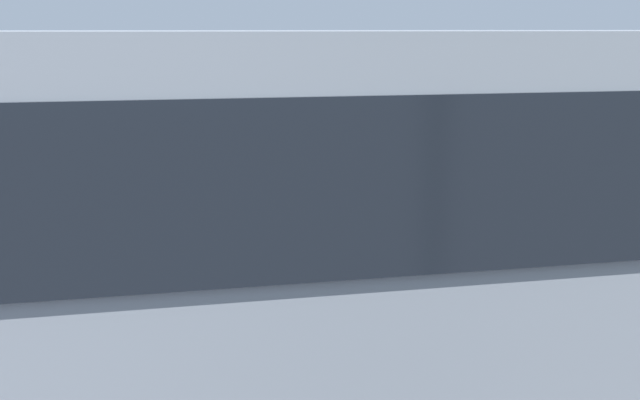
% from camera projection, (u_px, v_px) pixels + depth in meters
% --- Properties ---
extents(ground_plane, '(80.00, 80.00, 0.00)m').
position_uv_depth(ground_plane, '(296.00, 276.00, 11.73)').
color(ground_plane, '#38383D').
extents(tour_bus, '(9.37, 2.85, 3.25)m').
position_uv_depth(tour_bus, '(548.00, 250.00, 6.51)').
color(tour_bus, '#8C939E').
rests_on(tour_bus, ground_plane).
extents(spectator_far_left, '(0.58, 0.37, 1.72)m').
position_uv_depth(spectator_far_left, '(584.00, 236.00, 9.63)').
color(spectator_far_left, black).
rests_on(spectator_far_left, ground_plane).
extents(spectator_left, '(0.58, 0.36, 1.68)m').
position_uv_depth(spectator_left, '(523.00, 241.00, 9.45)').
color(spectator_left, black).
rests_on(spectator_left, ground_plane).
extents(spectator_centre, '(0.57, 0.39, 1.76)m').
position_uv_depth(spectator_centre, '(423.00, 239.00, 9.35)').
color(spectator_centre, black).
rests_on(spectator_centre, ground_plane).
extents(spectator_right, '(0.58, 0.37, 1.73)m').
position_uv_depth(spectator_right, '(347.00, 246.00, 9.12)').
color(spectator_right, black).
rests_on(spectator_right, ground_plane).
extents(spectator_far_right, '(0.57, 0.39, 1.70)m').
position_uv_depth(spectator_far_right, '(257.00, 252.00, 8.99)').
color(spectator_far_right, black).
rests_on(spectator_far_right, ground_plane).
extents(parked_motorcycle_silver, '(2.05, 0.60, 0.99)m').
position_uv_depth(parked_motorcycle_silver, '(459.00, 310.00, 8.78)').
color(parked_motorcycle_silver, black).
rests_on(parked_motorcycle_silver, ground_plane).
extents(stunt_motorcycle, '(2.00, 0.89, 1.60)m').
position_uv_depth(stunt_motorcycle, '(162.00, 178.00, 13.56)').
color(stunt_motorcycle, black).
rests_on(stunt_motorcycle, ground_plane).
extents(bay_line_a, '(0.24, 3.93, 0.01)m').
position_uv_depth(bay_line_a, '(460.00, 238.00, 13.81)').
color(bay_line_a, white).
rests_on(bay_line_a, ground_plane).
extents(bay_line_b, '(0.23, 3.57, 0.01)m').
position_uv_depth(bay_line_b, '(293.00, 246.00, 13.28)').
color(bay_line_b, white).
rests_on(bay_line_b, ground_plane).
extents(bay_line_c, '(0.27, 4.59, 0.01)m').
position_uv_depth(bay_line_c, '(113.00, 255.00, 12.75)').
color(bay_line_c, white).
rests_on(bay_line_c, ground_plane).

